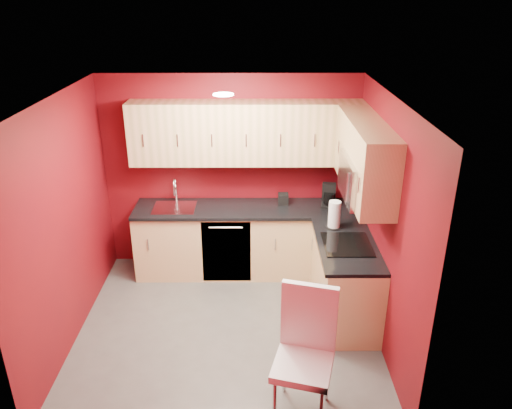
{
  "coord_description": "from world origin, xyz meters",
  "views": [
    {
      "loc": [
        0.29,
        -4.48,
        3.42
      ],
      "look_at": [
        0.31,
        0.55,
        1.23
      ],
      "focal_mm": 35.0,
      "sensor_mm": 36.0,
      "label": 1
    }
  ],
  "objects_px": {
    "napkin_holder": "(283,199)",
    "dining_chair": "(303,359)",
    "paper_towel": "(334,215)",
    "coffee_maker": "(329,196)",
    "sink": "(174,205)",
    "microwave": "(364,179)"
  },
  "relations": [
    {
      "from": "sink",
      "to": "paper_towel",
      "type": "bearing_deg",
      "value": -16.87
    },
    {
      "from": "coffee_maker",
      "to": "paper_towel",
      "type": "height_order",
      "value": "paper_towel"
    },
    {
      "from": "paper_towel",
      "to": "napkin_holder",
      "type": "bearing_deg",
      "value": 129.03
    },
    {
      "from": "sink",
      "to": "napkin_holder",
      "type": "xyz_separation_m",
      "value": [
        1.36,
        0.09,
        0.03
      ]
    },
    {
      "from": "sink",
      "to": "napkin_holder",
      "type": "bearing_deg",
      "value": 3.8
    },
    {
      "from": "coffee_maker",
      "to": "paper_towel",
      "type": "bearing_deg",
      "value": -83.28
    },
    {
      "from": "coffee_maker",
      "to": "napkin_holder",
      "type": "xyz_separation_m",
      "value": [
        -0.56,
        0.07,
        -0.07
      ]
    },
    {
      "from": "napkin_holder",
      "to": "dining_chair",
      "type": "distance_m",
      "value": 2.52
    },
    {
      "from": "microwave",
      "to": "coffee_maker",
      "type": "distance_m",
      "value": 1.21
    },
    {
      "from": "paper_towel",
      "to": "coffee_maker",
      "type": "bearing_deg",
      "value": 88.24
    },
    {
      "from": "sink",
      "to": "paper_towel",
      "type": "xyz_separation_m",
      "value": [
        1.9,
        -0.58,
        0.12
      ]
    },
    {
      "from": "coffee_maker",
      "to": "paper_towel",
      "type": "distance_m",
      "value": 0.6
    },
    {
      "from": "microwave",
      "to": "dining_chair",
      "type": "distance_m",
      "value": 1.89
    },
    {
      "from": "coffee_maker",
      "to": "paper_towel",
      "type": "relative_size",
      "value": 0.89
    },
    {
      "from": "coffee_maker",
      "to": "dining_chair",
      "type": "relative_size",
      "value": 0.24
    },
    {
      "from": "dining_chair",
      "to": "sink",
      "type": "bearing_deg",
      "value": 135.55
    },
    {
      "from": "microwave",
      "to": "dining_chair",
      "type": "xyz_separation_m",
      "value": [
        -0.69,
        -1.4,
        -1.07
      ]
    },
    {
      "from": "microwave",
      "to": "paper_towel",
      "type": "xyz_separation_m",
      "value": [
        -0.19,
        0.43,
        -0.59
      ]
    },
    {
      "from": "dining_chair",
      "to": "coffee_maker",
      "type": "bearing_deg",
      "value": 93.27
    },
    {
      "from": "napkin_holder",
      "to": "dining_chair",
      "type": "relative_size",
      "value": 0.12
    },
    {
      "from": "dining_chair",
      "to": "paper_towel",
      "type": "bearing_deg",
      "value": 90.03
    },
    {
      "from": "coffee_maker",
      "to": "napkin_holder",
      "type": "relative_size",
      "value": 2.04
    }
  ]
}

